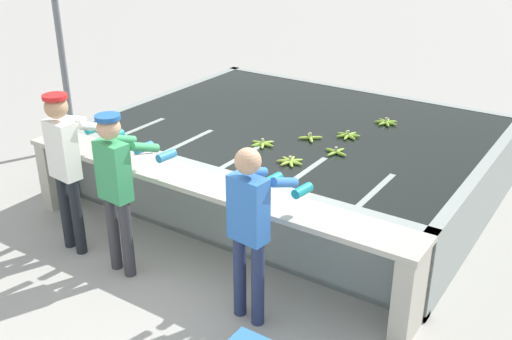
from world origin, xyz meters
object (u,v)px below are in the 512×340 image
Objects in this scene: worker_1 at (117,180)px; banana_bunch_floating_1 at (290,161)px; worker_0 at (67,158)px; knife_1 at (131,154)px; banana_bunch_floating_0 at (348,135)px; knife_0 at (249,200)px; support_post_left at (60,38)px; banana_bunch_floating_5 at (310,138)px; banana_bunch_floating_2 at (263,144)px; banana_bunch_floating_3 at (336,152)px; banana_bunch_floating_4 at (386,122)px; worker_2 at (251,221)px.

banana_bunch_floating_1 is (0.99, 1.42, -0.09)m from worker_1.
worker_0 is 0.70m from knife_1.
worker_1 is at bearing -124.82° from banana_bunch_floating_1.
worker_0 is 3.03m from banana_bunch_floating_0.
knife_0 is 4.28m from support_post_left.
knife_0 is (0.28, -1.63, -0.01)m from banana_bunch_floating_5.
worker_1 is at bearing -106.27° from banana_bunch_floating_2.
knife_0 is (0.63, -1.19, -0.01)m from banana_bunch_floating_2.
worker_1 is 2.68m from banana_bunch_floating_0.
banana_bunch_floating_1 and banana_bunch_floating_3 have the same top height.
banana_bunch_floating_4 is 3.02m from knife_1.
banana_bunch_floating_1 is at bearing -102.17° from banana_bunch_floating_4.
worker_2 is at bearing 1.70° from worker_0.
knife_0 is (-0.04, -1.93, -0.01)m from banana_bunch_floating_0.
banana_bunch_floating_0 is 1.00m from banana_bunch_floating_2.
banana_bunch_floating_1 is 0.86× the size of knife_0.
worker_2 reaches higher than banana_bunch_floating_1.
knife_1 is at bearing -153.27° from banana_bunch_floating_1.
support_post_left is at bearing -171.91° from banana_bunch_floating_0.
banana_bunch_floating_1 and banana_bunch_floating_4 have the same top height.
worker_1 reaches higher than worker_2.
knife_1 is at bearing -133.38° from banana_bunch_floating_0.
banana_bunch_floating_5 is (1.53, 2.10, -0.13)m from worker_0.
support_post_left reaches higher than banana_bunch_floating_0.
banana_bunch_floating_4 is 0.09× the size of support_post_left.
banana_bunch_floating_3 is at bearing 43.81° from worker_0.
banana_bunch_floating_1 is 0.94m from knife_0.
banana_bunch_floating_0 is at bearing 88.95° from knife_0.
worker_2 is at bearing -22.33° from support_post_left.
banana_bunch_floating_3 reaches higher than knife_1.
knife_1 is at bearing 162.87° from worker_2.
banana_bunch_floating_5 is at bearing 53.89° from worker_0.
worker_2 is 1.83m from banana_bunch_floating_3.
banana_bunch_floating_4 is (0.36, 1.65, 0.00)m from banana_bunch_floating_1.
worker_1 is 5.58× the size of knife_1.
banana_bunch_floating_3 is 0.86× the size of knife_0.
banana_bunch_floating_2 is at bearing -131.74° from banana_bunch_floating_0.
banana_bunch_floating_1 is at bearing 107.79° from worker_2.
banana_bunch_floating_0 is at bearing 101.97° from banana_bunch_floating_3.
banana_bunch_floating_4 is at bearing 73.62° from banana_bunch_floating_0.
banana_bunch_floating_0 is at bearing 64.53° from worker_1.
support_post_left is (-3.71, -0.27, 0.73)m from banana_bunch_floating_5.
knife_0 is at bearing -82.11° from banana_bunch_floating_1.
worker_2 is 5.61× the size of banana_bunch_floating_1.
worker_0 is 5.89× the size of banana_bunch_floating_2.
worker_2 is 2.01m from knife_1.
banana_bunch_floating_4 is at bearing 61.75° from banana_bunch_floating_5.
banana_bunch_floating_3 is (-0.15, 1.82, -0.06)m from worker_2.
worker_1 is at bearing -113.64° from banana_bunch_floating_4.
knife_1 is at bearing -26.25° from support_post_left.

